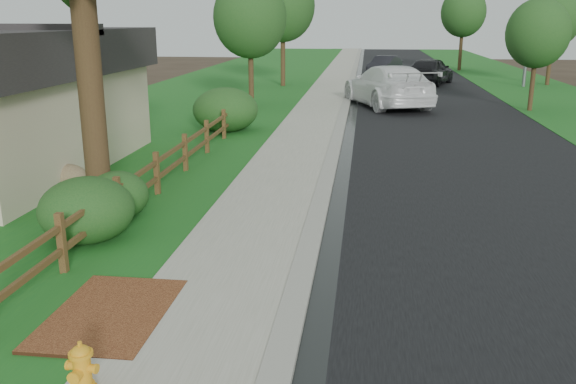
# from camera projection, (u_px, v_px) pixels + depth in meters

# --- Properties ---
(ground) EXTENTS (120.00, 120.00, 0.00)m
(ground) POSITION_uv_depth(u_px,v_px,m) (271.00, 297.00, 9.50)
(ground) COLOR #32251B
(road) EXTENTS (8.00, 90.00, 0.02)m
(road) POSITION_uv_depth(u_px,v_px,m) (413.00, 81.00, 42.33)
(road) COLOR black
(road) RESTS_ON ground
(curb) EXTENTS (0.40, 90.00, 0.12)m
(curb) POSITION_uv_depth(u_px,v_px,m) (352.00, 79.00, 42.83)
(curb) COLOR #98978A
(curb) RESTS_ON ground
(wet_gutter) EXTENTS (0.50, 90.00, 0.00)m
(wet_gutter) POSITION_uv_depth(u_px,v_px,m) (357.00, 80.00, 42.79)
(wet_gutter) COLOR black
(wet_gutter) RESTS_ON road
(sidewalk) EXTENTS (2.20, 90.00, 0.10)m
(sidewalk) POSITION_uv_depth(u_px,v_px,m) (334.00, 79.00, 42.99)
(sidewalk) COLOR gray
(sidewalk) RESTS_ON ground
(grass_strip) EXTENTS (1.60, 90.00, 0.06)m
(grass_strip) POSITION_uv_depth(u_px,v_px,m) (307.00, 79.00, 43.22)
(grass_strip) COLOR #1A5C1F
(grass_strip) RESTS_ON ground
(lawn_near) EXTENTS (9.00, 90.00, 0.04)m
(lawn_near) POSITION_uv_depth(u_px,v_px,m) (235.00, 78.00, 43.85)
(lawn_near) COLOR #1A5C1F
(lawn_near) RESTS_ON ground
(verge_far) EXTENTS (6.00, 90.00, 0.04)m
(verge_far) POSITION_uv_depth(u_px,v_px,m) (516.00, 82.00, 41.50)
(verge_far) COLOR #1A5C1F
(verge_far) RESTS_ON ground
(brick_patch) EXTENTS (1.60, 2.40, 0.11)m
(brick_patch) POSITION_uv_depth(u_px,v_px,m) (110.00, 315.00, 8.80)
(brick_patch) COLOR brown
(brick_patch) RESTS_ON ground
(ranch_fence) EXTENTS (0.12, 16.92, 1.10)m
(ranch_fence) POSITION_uv_depth(u_px,v_px,m) (172.00, 160.00, 15.87)
(ranch_fence) COLOR #472B17
(ranch_fence) RESTS_ON ground
(fire_hydrant) EXTENTS (0.42, 0.34, 0.64)m
(fire_hydrant) POSITION_uv_depth(u_px,v_px,m) (82.00, 369.00, 6.82)
(fire_hydrant) COLOR gold
(fire_hydrant) RESTS_ON sidewalk
(white_suv) EXTENTS (4.90, 7.42, 2.00)m
(white_suv) POSITION_uv_depth(u_px,v_px,m) (388.00, 86.00, 29.71)
(white_suv) COLOR white
(white_suv) RESTS_ON road
(dark_car_mid) EXTENTS (3.80, 5.58, 1.76)m
(dark_car_mid) POSITION_uv_depth(u_px,v_px,m) (430.00, 71.00, 39.63)
(dark_car_mid) COLOR black
(dark_car_mid) RESTS_ON road
(dark_car_far) EXTENTS (2.91, 4.57, 1.42)m
(dark_car_far) POSITION_uv_depth(u_px,v_px,m) (385.00, 65.00, 46.41)
(dark_car_far) COLOR black
(dark_car_far) RESTS_ON road
(boulder) EXTENTS (1.18, 1.00, 0.68)m
(boulder) POSITION_uv_depth(u_px,v_px,m) (68.00, 177.00, 15.29)
(boulder) COLOR brown
(boulder) RESTS_ON ground
(shrub_a) EXTENTS (1.60, 1.60, 1.04)m
(shrub_a) POSITION_uv_depth(u_px,v_px,m) (116.00, 195.00, 13.08)
(shrub_a) COLOR #1A491B
(shrub_a) RESTS_ON ground
(shrub_b) EXTENTS (1.82, 1.82, 1.27)m
(shrub_b) POSITION_uv_depth(u_px,v_px,m) (87.00, 210.00, 11.71)
(shrub_b) COLOR #1A491B
(shrub_b) RESTS_ON ground
(shrub_d) EXTENTS (2.58, 2.58, 1.69)m
(shrub_d) POSITION_uv_depth(u_px,v_px,m) (226.00, 110.00, 23.10)
(shrub_d) COLOR #1A491B
(shrub_d) RESTS_ON ground
(tree_near_left) EXTENTS (3.47, 3.47, 6.14)m
(tree_near_left) POSITION_uv_depth(u_px,v_px,m) (250.00, 17.00, 28.59)
(tree_near_left) COLOR #3D2719
(tree_near_left) RESTS_ON ground
(tree_near_right) EXTENTS (2.83, 2.83, 5.09)m
(tree_near_right) POSITION_uv_depth(u_px,v_px,m) (538.00, 34.00, 27.53)
(tree_near_right) COLOR #3D2719
(tree_near_right) RESTS_ON ground
(tree_mid_left) EXTENTS (3.98, 3.98, 7.12)m
(tree_mid_left) POSITION_uv_depth(u_px,v_px,m) (283.00, 6.00, 37.60)
(tree_mid_left) COLOR #3D2719
(tree_mid_left) RESTS_ON ground
(tree_mid_right) EXTENTS (3.32, 3.32, 6.02)m
(tree_mid_right) POSITION_uv_depth(u_px,v_px,m) (555.00, 18.00, 38.26)
(tree_mid_right) COLOR #3D2719
(tree_mid_right) RESTS_ON ground
(tree_far_right) EXTENTS (3.61, 3.61, 6.65)m
(tree_far_right) POSITION_uv_depth(u_px,v_px,m) (463.00, 12.00, 49.22)
(tree_far_right) COLOR #3D2719
(tree_far_right) RESTS_ON ground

